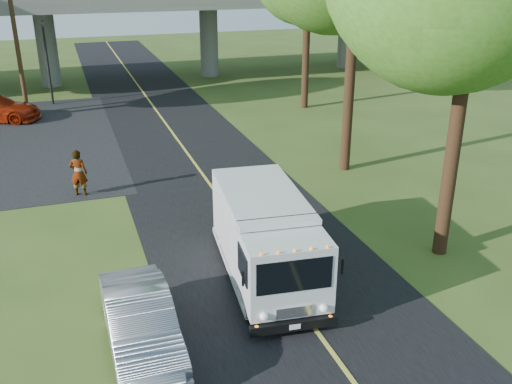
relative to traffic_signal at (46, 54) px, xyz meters
name	(u,v)px	position (x,y,z in m)	size (l,w,h in m)	color
ground	(293,299)	(6.00, -26.00, -3.20)	(120.00, 120.00, 0.00)	#394D1B
road	(204,177)	(6.00, -16.00, -3.19)	(7.00, 90.00, 0.02)	black
lane_line	(204,177)	(6.00, -16.00, -3.17)	(0.12, 90.00, 0.01)	gold
overpass	(129,19)	(6.00, 6.00, 1.36)	(54.00, 10.00, 7.30)	slate
traffic_signal	(46,54)	(0.00, 0.00, 0.00)	(0.18, 0.22, 5.20)	black
utility_pole	(16,36)	(-1.50, -2.00, 1.40)	(1.60, 0.26, 9.00)	#472D19
step_van	(266,236)	(5.67, -24.69, -1.83)	(2.81, 6.22, 2.53)	silver
silver_sedan	(141,323)	(1.75, -26.80, -2.48)	(1.53, 4.39, 1.45)	gray
pedestrian	(78,173)	(0.86, -16.36, -2.26)	(0.69, 0.45, 1.89)	gray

